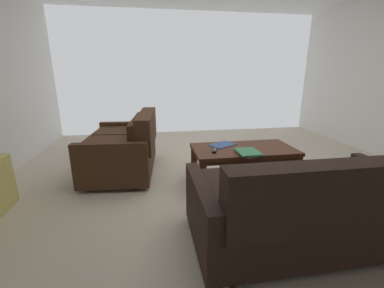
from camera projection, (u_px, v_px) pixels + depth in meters
ground_plane at (226, 185)px, 3.01m from camera, size 5.63×5.79×0.01m
sofa_main at (308, 205)px, 1.88m from camera, size 1.73×0.89×0.79m
loveseat_near at (126, 147)px, 3.30m from camera, size 0.94×1.35×0.81m
coffee_table at (243, 153)px, 2.91m from camera, size 1.17×0.61×0.46m
book_stack at (248, 153)px, 2.66m from camera, size 0.25×0.31×0.04m
tv_remote at (215, 150)px, 2.76m from camera, size 0.09×0.17×0.02m
loose_magazine at (222, 145)px, 3.00m from camera, size 0.36×0.33×0.01m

